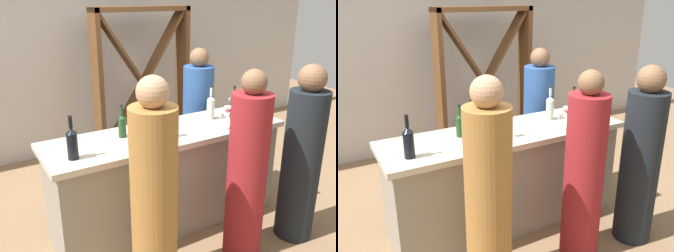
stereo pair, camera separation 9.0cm
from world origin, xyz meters
TOP-DOWN VIEW (x-y plane):
  - ground_plane at (0.00, 0.00)m, footprint 12.00×12.00m
  - back_wall at (0.00, 2.20)m, footprint 8.00×0.10m
  - bar_counter at (0.00, 0.00)m, footprint 2.19×0.65m
  - wine_rack at (0.59, 1.65)m, footprint 1.29×0.28m
  - wine_bottle_leftmost_near_black at (-0.88, -0.13)m, footprint 0.08×0.08m
  - wine_bottle_second_left_olive_green at (-0.40, 0.08)m, footprint 0.07×0.07m
  - wine_bottle_center_amber_brown at (-0.21, -0.10)m, footprint 0.07×0.07m
  - wine_bottle_second_right_clear_pale at (-0.17, 0.05)m, footprint 0.07×0.07m
  - wine_bottle_rightmost_clear_pale at (0.52, 0.08)m, footprint 0.08×0.08m
  - wine_bottle_far_right_amber_brown at (0.75, 0.02)m, footprint 0.07×0.07m
  - wine_glass_near_left at (0.42, -0.21)m, footprint 0.06×0.06m
  - wine_glass_near_center at (-0.04, -0.14)m, footprint 0.06×0.06m
  - wine_glass_near_right at (0.63, -0.05)m, footprint 0.08×0.08m
  - wine_glass_far_left at (0.94, -0.01)m, footprint 0.07×0.07m
  - wine_glass_far_center at (0.82, 0.13)m, footprint 0.07×0.07m
  - person_left_guest at (0.33, -0.67)m, footprint 0.37×0.37m
  - person_center_guest at (-0.50, -0.66)m, footprint 0.38×0.38m
  - person_right_guest at (0.89, -0.73)m, footprint 0.42×0.42m
  - person_server_behind at (0.78, 0.66)m, footprint 0.39×0.39m

SIDE VIEW (x-z plane):
  - ground_plane at x=0.00m, z-range 0.00..0.00m
  - bar_counter at x=0.00m, z-range 0.00..0.94m
  - person_server_behind at x=0.78m, z-range -0.06..1.47m
  - person_left_guest at x=0.33m, z-range -0.05..1.51m
  - person_right_guest at x=0.89m, z-range -0.05..1.51m
  - person_center_guest at x=-0.50m, z-range -0.05..1.55m
  - wine_rack at x=0.59m, z-range 0.00..1.93m
  - wine_glass_near_right at x=0.63m, z-range 0.96..1.11m
  - wine_glass_far_center at x=0.82m, z-range 0.96..1.11m
  - wine_bottle_second_left_olive_green at x=-0.40m, z-range 0.90..1.18m
  - wine_glass_far_left at x=0.94m, z-range 0.96..1.12m
  - wine_glass_near_left at x=0.42m, z-range 0.96..1.12m
  - wine_glass_near_center at x=-0.04m, z-range 0.96..1.12m
  - wine_bottle_center_amber_brown at x=-0.21m, z-range 0.89..1.19m
  - wine_bottle_second_right_clear_pale at x=-0.17m, z-range 0.89..1.20m
  - wine_bottle_far_right_amber_brown at x=0.75m, z-range 0.89..1.20m
  - wine_bottle_rightmost_clear_pale at x=0.52m, z-range 0.89..1.22m
  - wine_bottle_leftmost_near_black at x=-0.88m, z-range 0.89..1.22m
  - back_wall at x=0.00m, z-range 0.00..2.80m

